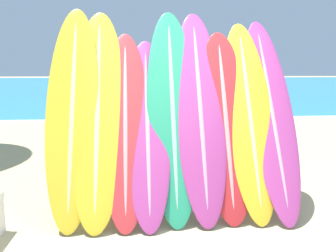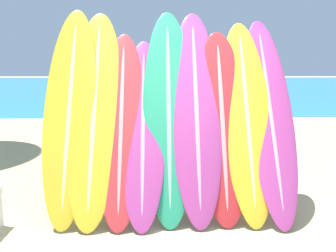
{
  "view_description": "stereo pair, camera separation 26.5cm",
  "coord_description": "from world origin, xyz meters",
  "px_view_note": "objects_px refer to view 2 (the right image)",
  "views": [
    {
      "loc": [
        -0.69,
        -2.67,
        1.56
      ],
      "look_at": [
        -0.29,
        1.5,
        0.84
      ],
      "focal_mm": 35.0,
      "sensor_mm": 36.0,
      "label": 1
    },
    {
      "loc": [
        -0.43,
        -2.69,
        1.56
      ],
      "look_at": [
        -0.29,
        1.5,
        0.84
      ],
      "focal_mm": 35.0,
      "sensor_mm": 36.0,
      "label": 2
    }
  ],
  "objects_px": {
    "surfboard_rack": "(170,174)",
    "person_near_water": "(140,102)",
    "surfboard_slot_0": "(70,110)",
    "surfboard_slot_7": "(247,116)",
    "surfboard_slot_8": "(270,114)",
    "surfboard_slot_6": "(222,122)",
    "person_far_left": "(142,96)",
    "surfboard_slot_2": "(121,123)",
    "surfboard_slot_4": "(169,111)",
    "person_mid_beach": "(70,109)",
    "surfboard_slot_3": "(143,127)",
    "surfboard_slot_5": "(196,111)",
    "surfboard_slot_1": "(95,111)"
  },
  "relations": [
    {
      "from": "surfboard_slot_1",
      "to": "surfboard_slot_4",
      "type": "distance_m",
      "value": 0.8
    },
    {
      "from": "surfboard_slot_6",
      "to": "person_near_water",
      "type": "height_order",
      "value": "surfboard_slot_6"
    },
    {
      "from": "person_near_water",
      "to": "person_mid_beach",
      "type": "xyz_separation_m",
      "value": [
        -1.28,
        0.01,
        -0.13
      ]
    },
    {
      "from": "surfboard_slot_2",
      "to": "surfboard_slot_3",
      "type": "distance_m",
      "value": 0.24
    },
    {
      "from": "surfboard_slot_7",
      "to": "surfboard_slot_5",
      "type": "bearing_deg",
      "value": 177.32
    },
    {
      "from": "surfboard_slot_3",
      "to": "person_mid_beach",
      "type": "xyz_separation_m",
      "value": [
        -1.44,
        2.55,
        -0.1
      ]
    },
    {
      "from": "person_near_water",
      "to": "surfboard_slot_0",
      "type": "bearing_deg",
      "value": -178.95
    },
    {
      "from": "surfboard_slot_2",
      "to": "surfboard_slot_3",
      "type": "bearing_deg",
      "value": -4.66
    },
    {
      "from": "surfboard_slot_6",
      "to": "person_mid_beach",
      "type": "xyz_separation_m",
      "value": [
        -2.29,
        2.54,
        -0.15
      ]
    },
    {
      "from": "surfboard_rack",
      "to": "surfboard_slot_0",
      "type": "relative_size",
      "value": 1.1
    },
    {
      "from": "surfboard_rack",
      "to": "person_near_water",
      "type": "relative_size",
      "value": 1.4
    },
    {
      "from": "surfboard_slot_0",
      "to": "surfboard_slot_4",
      "type": "xyz_separation_m",
      "value": [
        1.06,
        -0.0,
        -0.01
      ]
    },
    {
      "from": "surfboard_slot_6",
      "to": "person_near_water",
      "type": "bearing_deg",
      "value": 111.74
    },
    {
      "from": "surfboard_slot_3",
      "to": "surfboard_slot_7",
      "type": "bearing_deg",
      "value": 1.76
    },
    {
      "from": "surfboard_slot_4",
      "to": "person_far_left",
      "type": "distance_m",
      "value": 5.75
    },
    {
      "from": "surfboard_rack",
      "to": "surfboard_slot_1",
      "type": "bearing_deg",
      "value": 170.14
    },
    {
      "from": "surfboard_slot_7",
      "to": "surfboard_slot_8",
      "type": "distance_m",
      "value": 0.27
    },
    {
      "from": "surfboard_rack",
      "to": "surfboard_slot_7",
      "type": "height_order",
      "value": "surfboard_slot_7"
    },
    {
      "from": "surfboard_slot_6",
      "to": "person_mid_beach",
      "type": "bearing_deg",
      "value": 132.05
    },
    {
      "from": "surfboard_slot_8",
      "to": "person_mid_beach",
      "type": "xyz_separation_m",
      "value": [
        -2.82,
        2.48,
        -0.24
      ]
    },
    {
      "from": "surfboard_slot_2",
      "to": "person_far_left",
      "type": "relative_size",
      "value": 1.28
    },
    {
      "from": "surfboard_slot_3",
      "to": "person_near_water",
      "type": "height_order",
      "value": "surfboard_slot_3"
    },
    {
      "from": "surfboard_rack",
      "to": "surfboard_slot_4",
      "type": "relative_size",
      "value": 1.12
    },
    {
      "from": "surfboard_slot_0",
      "to": "surfboard_slot_3",
      "type": "relative_size",
      "value": 1.19
    },
    {
      "from": "person_near_water",
      "to": "person_far_left",
      "type": "xyz_separation_m",
      "value": [
        -0.11,
        3.25,
        -0.13
      ]
    },
    {
      "from": "surfboard_rack",
      "to": "person_far_left",
      "type": "xyz_separation_m",
      "value": [
        -0.56,
        5.84,
        0.4
      ]
    },
    {
      "from": "surfboard_slot_2",
      "to": "surfboard_slot_5",
      "type": "xyz_separation_m",
      "value": [
        0.81,
        0.04,
        0.13
      ]
    },
    {
      "from": "surfboard_slot_6",
      "to": "person_far_left",
      "type": "distance_m",
      "value": 5.88
    },
    {
      "from": "surfboard_slot_5",
      "to": "person_mid_beach",
      "type": "relative_size",
      "value": 1.44
    },
    {
      "from": "surfboard_slot_2",
      "to": "surfboard_slot_4",
      "type": "bearing_deg",
      "value": 5.31
    },
    {
      "from": "surfboard_slot_5",
      "to": "person_far_left",
      "type": "relative_size",
      "value": 1.44
    },
    {
      "from": "surfboard_slot_6",
      "to": "surfboard_slot_4",
      "type": "bearing_deg",
      "value": 174.16
    },
    {
      "from": "surfboard_rack",
      "to": "person_near_water",
      "type": "distance_m",
      "value": 2.69
    },
    {
      "from": "surfboard_rack",
      "to": "person_near_water",
      "type": "xyz_separation_m",
      "value": [
        -0.45,
        2.6,
        0.53
      ]
    },
    {
      "from": "surfboard_slot_0",
      "to": "surfboard_slot_6",
      "type": "xyz_separation_m",
      "value": [
        1.63,
        -0.06,
        -0.13
      ]
    },
    {
      "from": "surfboard_slot_4",
      "to": "surfboard_slot_3",
      "type": "bearing_deg",
      "value": -166.54
    },
    {
      "from": "surfboard_rack",
      "to": "surfboard_slot_2",
      "type": "bearing_deg",
      "value": 171.48
    },
    {
      "from": "surfboard_rack",
      "to": "surfboard_slot_5",
      "type": "xyz_separation_m",
      "value": [
        0.28,
        0.12,
        0.67
      ]
    },
    {
      "from": "surfboard_slot_6",
      "to": "surfboard_slot_7",
      "type": "bearing_deg",
      "value": 5.68
    },
    {
      "from": "surfboard_slot_0",
      "to": "surfboard_slot_3",
      "type": "bearing_deg",
      "value": -4.95
    },
    {
      "from": "surfboard_slot_3",
      "to": "person_near_water",
      "type": "bearing_deg",
      "value": 93.58
    },
    {
      "from": "surfboard_slot_1",
      "to": "person_near_water",
      "type": "bearing_deg",
      "value": 81.53
    },
    {
      "from": "surfboard_slot_5",
      "to": "person_mid_beach",
      "type": "bearing_deg",
      "value": 129.01
    },
    {
      "from": "surfboard_rack",
      "to": "surfboard_slot_0",
      "type": "height_order",
      "value": "surfboard_slot_0"
    },
    {
      "from": "surfboard_slot_6",
      "to": "surfboard_slot_7",
      "type": "height_order",
      "value": "surfboard_slot_7"
    },
    {
      "from": "surfboard_slot_1",
      "to": "person_far_left",
      "type": "xyz_separation_m",
      "value": [
        0.26,
        5.7,
        -0.27
      ]
    },
    {
      "from": "surfboard_slot_4",
      "to": "person_far_left",
      "type": "relative_size",
      "value": 1.44
    },
    {
      "from": "surfboard_slot_3",
      "to": "surfboard_slot_6",
      "type": "xyz_separation_m",
      "value": [
        0.85,
        0.01,
        0.05
      ]
    },
    {
      "from": "surfboard_slot_4",
      "to": "surfboard_slot_6",
      "type": "xyz_separation_m",
      "value": [
        0.57,
        -0.06,
        -0.12
      ]
    },
    {
      "from": "surfboard_slot_7",
      "to": "person_mid_beach",
      "type": "xyz_separation_m",
      "value": [
        -2.56,
        2.51,
        -0.21
      ]
    }
  ]
}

